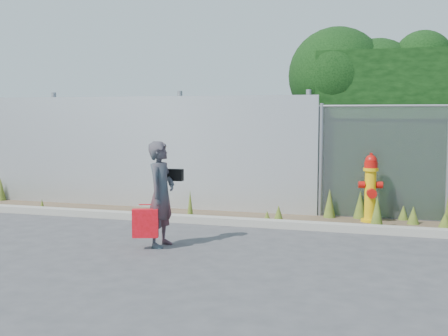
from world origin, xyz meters
The scene contains 8 objects.
ground centered at (0.00, 0.00, 0.00)m, with size 80.00×80.00×0.00m, color #3E3D40.
curb centered at (0.00, 1.80, 0.06)m, with size 16.00×0.22×0.12m, color gray.
weed_strip centered at (0.59, 2.51, 0.13)m, with size 16.00×1.30×0.53m.
corrugated_fence centered at (-3.25, 3.01, 1.10)m, with size 8.50×0.21×2.30m.
fire_hydrant centered at (1.94, 2.64, 0.58)m, with size 0.40×0.36×1.20m.
woman centered at (-0.83, 0.07, 0.74)m, with size 0.54×0.36×1.48m, color #0F5B63.
red_tote_bag centered at (-0.96, -0.19, 0.37)m, with size 0.35×0.13×0.46m.
black_shoulder_bag centered at (-0.71, 0.31, 0.99)m, with size 0.23×0.09×0.17m.
Camera 1 is at (2.21, -7.15, 1.88)m, focal length 45.00 mm.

